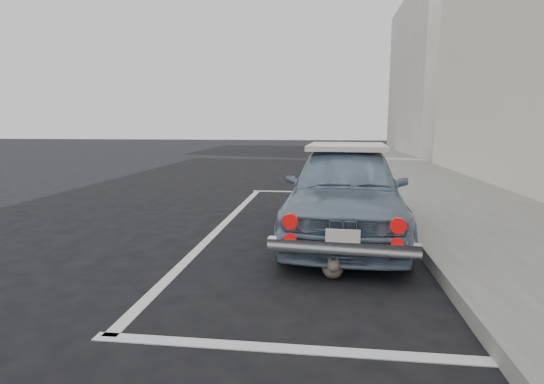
% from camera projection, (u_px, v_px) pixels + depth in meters
% --- Properties ---
extents(ground, '(80.00, 80.00, 0.00)m').
position_uv_depth(ground, '(241.00, 314.00, 3.50)').
color(ground, black).
rests_on(ground, ground).
extents(sidewalk, '(2.80, 40.00, 0.15)m').
position_uv_depth(sidewalk, '(537.00, 250.00, 5.06)').
color(sidewalk, slate).
rests_on(sidewalk, ground).
extents(building_far, '(3.50, 10.00, 8.00)m').
position_uv_depth(building_far, '(438.00, 76.00, 21.69)').
color(building_far, '#BDB6AB').
rests_on(building_far, ground).
extents(pline_rear, '(3.00, 0.12, 0.01)m').
position_uv_depth(pline_rear, '(298.00, 349.00, 2.95)').
color(pline_rear, silver).
rests_on(pline_rear, ground).
extents(pline_front, '(3.00, 0.12, 0.01)m').
position_uv_depth(pline_front, '(317.00, 192.00, 9.81)').
color(pline_front, silver).
rests_on(pline_front, ground).
extents(pline_side, '(0.12, 7.00, 0.01)m').
position_uv_depth(pline_side, '(222.00, 226.00, 6.55)').
color(pline_side, silver).
rests_on(pline_side, ground).
extents(retro_coupe, '(1.76, 3.93, 1.31)m').
position_uv_depth(retro_coupe, '(346.00, 189.00, 5.88)').
color(retro_coupe, '#7289A2').
rests_on(retro_coupe, ground).
extents(cat, '(0.23, 0.50, 0.26)m').
position_uv_depth(cat, '(333.00, 267.00, 4.32)').
color(cat, '#66584E').
rests_on(cat, ground).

